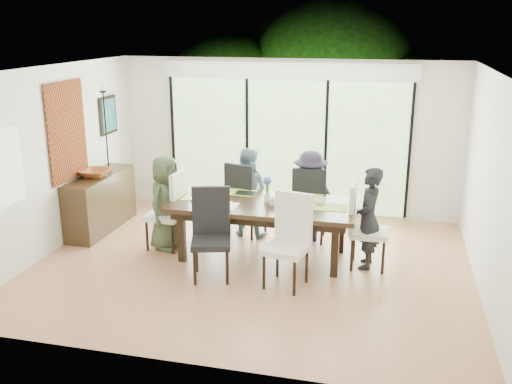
% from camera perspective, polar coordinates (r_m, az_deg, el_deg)
% --- Properties ---
extents(floor, '(6.00, 5.00, 0.01)m').
position_cam_1_polar(floor, '(8.09, -0.42, -7.33)').
color(floor, '#99593D').
rests_on(floor, ground).
extents(ceiling, '(6.00, 5.00, 0.01)m').
position_cam_1_polar(ceiling, '(7.42, -0.47, 12.18)').
color(ceiling, white).
rests_on(ceiling, wall_back).
extents(wall_back, '(6.00, 0.02, 2.70)m').
position_cam_1_polar(wall_back, '(10.04, 3.07, 5.51)').
color(wall_back, silver).
rests_on(wall_back, floor).
extents(wall_front, '(6.00, 0.02, 2.70)m').
position_cam_1_polar(wall_front, '(5.36, -7.02, -4.61)').
color(wall_front, silver).
rests_on(wall_front, floor).
extents(wall_left, '(0.02, 5.00, 2.70)m').
position_cam_1_polar(wall_left, '(8.85, -19.73, 3.04)').
color(wall_left, beige).
rests_on(wall_left, floor).
extents(wall_right, '(0.02, 5.00, 2.70)m').
position_cam_1_polar(wall_right, '(7.52, 22.39, 0.48)').
color(wall_right, silver).
rests_on(wall_right, floor).
extents(glass_doors, '(4.20, 0.02, 2.30)m').
position_cam_1_polar(glass_doors, '(10.03, 3.01, 4.62)').
color(glass_doors, '#598C3F').
rests_on(glass_doors, wall_back).
extents(blinds_header, '(4.40, 0.06, 0.28)m').
position_cam_1_polar(blinds_header, '(9.83, 3.12, 12.04)').
color(blinds_header, white).
rests_on(blinds_header, wall_back).
extents(mullion_a, '(0.05, 0.04, 2.30)m').
position_cam_1_polar(mullion_a, '(10.60, -8.27, 5.13)').
color(mullion_a, black).
rests_on(mullion_a, wall_back).
extents(mullion_b, '(0.05, 0.04, 2.30)m').
position_cam_1_polar(mullion_b, '(10.17, -0.89, 4.81)').
color(mullion_b, black).
rests_on(mullion_b, wall_back).
extents(mullion_c, '(0.05, 0.04, 2.30)m').
position_cam_1_polar(mullion_c, '(9.91, 6.99, 4.39)').
color(mullion_c, black).
rests_on(mullion_c, wall_back).
extents(mullion_d, '(0.05, 0.04, 2.30)m').
position_cam_1_polar(mullion_d, '(9.86, 15.11, 3.86)').
color(mullion_d, black).
rests_on(mullion_d, wall_back).
extents(deck, '(6.00, 1.80, 0.10)m').
position_cam_1_polar(deck, '(11.23, 3.80, -0.67)').
color(deck, brown).
rests_on(deck, ground).
extents(rail_top, '(6.00, 0.08, 0.06)m').
position_cam_1_polar(rail_top, '(11.83, 4.53, 3.23)').
color(rail_top, brown).
rests_on(rail_top, deck).
extents(foliage_left, '(3.20, 3.20, 3.20)m').
position_cam_1_polar(foliage_left, '(13.02, -2.58, 8.47)').
color(foliage_left, '#14380F').
rests_on(foliage_left, ground).
extents(foliage_mid, '(4.00, 4.00, 4.00)m').
position_cam_1_polar(foliage_mid, '(13.13, 7.56, 10.00)').
color(foliage_mid, '#14380F').
rests_on(foliage_mid, ground).
extents(foliage_right, '(2.80, 2.80, 2.80)m').
position_cam_1_polar(foliage_right, '(12.34, 15.42, 6.60)').
color(foliage_right, '#14380F').
rests_on(foliage_right, ground).
extents(foliage_far, '(3.60, 3.60, 3.60)m').
position_cam_1_polar(foliage_far, '(13.98, 3.72, 9.76)').
color(foliage_far, '#14380F').
rests_on(foliage_far, ground).
extents(table_top, '(2.64, 1.21, 0.07)m').
position_cam_1_polar(table_top, '(8.09, 0.71, -1.27)').
color(table_top, black).
rests_on(table_top, floor).
extents(table_apron, '(2.42, 0.99, 0.11)m').
position_cam_1_polar(table_apron, '(8.12, 0.71, -1.94)').
color(table_apron, black).
rests_on(table_apron, floor).
extents(table_leg_fl, '(0.10, 0.10, 0.76)m').
position_cam_1_polar(table_leg_fl, '(8.14, -7.43, -4.38)').
color(table_leg_fl, black).
rests_on(table_leg_fl, floor).
extents(table_leg_fr, '(0.10, 0.10, 0.76)m').
position_cam_1_polar(table_leg_fr, '(7.67, 7.89, -5.75)').
color(table_leg_fr, black).
rests_on(table_leg_fr, floor).
extents(table_leg_bl, '(0.10, 0.10, 0.76)m').
position_cam_1_polar(table_leg_bl, '(8.90, -5.47, -2.47)').
color(table_leg_bl, black).
rests_on(table_leg_bl, floor).
extents(table_leg_br, '(0.10, 0.10, 0.76)m').
position_cam_1_polar(table_leg_br, '(8.47, 8.51, -3.58)').
color(table_leg_br, black).
rests_on(table_leg_br, floor).
extents(chair_left_end, '(0.54, 0.54, 1.21)m').
position_cam_1_polar(chair_left_end, '(8.60, -9.09, -1.72)').
color(chair_left_end, white).
rests_on(chair_left_end, floor).
extents(chair_right_end, '(0.51, 0.51, 1.21)m').
position_cam_1_polar(chair_right_end, '(7.97, 11.29, -3.31)').
color(chair_right_end, silver).
rests_on(chair_right_end, floor).
extents(chair_far_left, '(0.64, 0.64, 1.21)m').
position_cam_1_polar(chair_far_left, '(9.04, -0.86, -0.59)').
color(chair_far_left, black).
rests_on(chair_far_left, floor).
extents(chair_far_right, '(0.53, 0.53, 1.21)m').
position_cam_1_polar(chair_far_right, '(8.85, 5.42, -1.04)').
color(chair_far_right, black).
rests_on(chair_far_right, floor).
extents(chair_near_left, '(0.63, 0.63, 1.21)m').
position_cam_1_polar(chair_near_left, '(7.49, -4.54, -4.34)').
color(chair_near_left, black).
rests_on(chair_near_left, floor).
extents(chair_near_right, '(0.60, 0.60, 1.21)m').
position_cam_1_polar(chair_near_right, '(7.26, 3.02, -5.02)').
color(chair_near_right, white).
rests_on(chair_near_right, floor).
extents(person_left_end, '(0.56, 0.74, 1.42)m').
position_cam_1_polar(person_left_end, '(8.56, -9.00, -1.07)').
color(person_left_end, '#3E4D33').
rests_on(person_left_end, floor).
extents(person_right_end, '(0.43, 0.67, 1.42)m').
position_cam_1_polar(person_right_end, '(7.94, 11.19, -2.59)').
color(person_right_end, black).
rests_on(person_right_end, floor).
extents(person_far_left, '(0.71, 0.50, 1.42)m').
position_cam_1_polar(person_far_left, '(8.99, -0.90, 0.01)').
color(person_far_left, '#6B8B9B').
rests_on(person_far_left, floor).
extents(person_far_right, '(0.74, 0.57, 1.42)m').
position_cam_1_polar(person_far_right, '(8.80, 5.42, -0.43)').
color(person_far_right, '#231E2D').
rests_on(person_far_right, floor).
extents(placemat_left, '(0.48, 0.35, 0.01)m').
position_cam_1_polar(placemat_left, '(8.34, -5.66, -0.56)').
color(placemat_left, '#A8C646').
rests_on(placemat_left, table_top).
extents(placemat_right, '(0.48, 0.35, 0.01)m').
position_cam_1_polar(placemat_right, '(7.93, 7.42, -1.51)').
color(placemat_right, '#7AA43A').
rests_on(placemat_right, table_top).
extents(placemat_far_l, '(0.48, 0.35, 0.01)m').
position_cam_1_polar(placemat_far_l, '(8.56, -1.62, -0.02)').
color(placemat_far_l, '#88C044').
rests_on(placemat_far_l, table_top).
extents(placemat_far_r, '(0.48, 0.35, 0.01)m').
position_cam_1_polar(placemat_far_r, '(8.36, 5.01, -0.49)').
color(placemat_far_r, '#A9C044').
rests_on(placemat_far_r, table_top).
extents(placemat_paper, '(0.48, 0.35, 0.01)m').
position_cam_1_polar(placemat_paper, '(7.94, -3.64, -1.38)').
color(placemat_paper, white).
rests_on(placemat_paper, table_top).
extents(tablet_far_l, '(0.29, 0.20, 0.01)m').
position_cam_1_polar(tablet_far_l, '(8.48, -1.06, -0.10)').
color(tablet_far_l, black).
rests_on(tablet_far_l, table_top).
extents(tablet_far_r, '(0.26, 0.19, 0.01)m').
position_cam_1_polar(tablet_far_r, '(8.32, 4.61, -0.51)').
color(tablet_far_r, black).
rests_on(tablet_far_r, table_top).
extents(papers, '(0.33, 0.24, 0.00)m').
position_cam_1_polar(papers, '(7.92, 5.58, -1.50)').
color(papers, white).
rests_on(papers, table_top).
extents(platter_base, '(0.29, 0.29, 0.03)m').
position_cam_1_polar(platter_base, '(7.94, -3.65, -1.27)').
color(platter_base, white).
rests_on(platter_base, table_top).
extents(platter_snacks, '(0.22, 0.22, 0.02)m').
position_cam_1_polar(platter_snacks, '(7.93, -3.65, -1.13)').
color(platter_snacks, '#C26E16').
rests_on(platter_snacks, table_top).
extents(vase, '(0.09, 0.09, 0.13)m').
position_cam_1_polar(vase, '(8.10, 1.14, -0.53)').
color(vase, silver).
rests_on(vase, table_top).
extents(hyacinth_stems, '(0.04, 0.04, 0.18)m').
position_cam_1_polar(hyacinth_stems, '(8.06, 1.14, 0.37)').
color(hyacinth_stems, '#337226').
rests_on(hyacinth_stems, table_top).
extents(hyacinth_blooms, '(0.12, 0.12, 0.12)m').
position_cam_1_polar(hyacinth_blooms, '(8.03, 1.15, 1.13)').
color(hyacinth_blooms, '#465BB0').
rests_on(hyacinth_blooms, table_top).
extents(laptop, '(0.43, 0.40, 0.03)m').
position_cam_1_polar(laptop, '(8.21, -5.23, -0.73)').
color(laptop, silver).
rests_on(laptop, table_top).
extents(cup_a, '(0.19, 0.19, 0.11)m').
position_cam_1_polar(cup_a, '(8.38, -3.72, -0.06)').
color(cup_a, white).
rests_on(cup_a, table_top).
extents(cup_b, '(0.13, 0.13, 0.10)m').
position_cam_1_polar(cup_b, '(7.94, 1.61, -0.99)').
color(cup_b, white).
rests_on(cup_b, table_top).
extents(cup_c, '(0.15, 0.15, 0.11)m').
position_cam_1_polar(cup_c, '(8.03, 6.45, -0.88)').
color(cup_c, white).
rests_on(cup_c, table_top).
extents(book, '(0.19, 0.26, 0.02)m').
position_cam_1_polar(book, '(8.08, 2.52, -1.01)').
color(book, white).
rests_on(book, table_top).
extents(sideboard, '(0.46, 1.63, 0.92)m').
position_cam_1_polar(sideboard, '(9.65, -15.27, -0.99)').
color(sideboard, black).
rests_on(sideboard, floor).
extents(bowl, '(0.48, 0.48, 0.12)m').
position_cam_1_polar(bowl, '(9.43, -15.79, 1.84)').
color(bowl, brown).
rests_on(bowl, sideboard).
extents(candlestick_base, '(0.10, 0.10, 0.04)m').
position_cam_1_polar(candlestick_base, '(9.82, -14.51, 2.28)').
color(candlestick_base, black).
rests_on(candlestick_base, sideboard).
extents(candlestick_shaft, '(0.02, 0.02, 1.27)m').
position_cam_1_polar(candlestick_shaft, '(9.68, -14.78, 5.96)').
color(candlestick_shaft, black).
rests_on(candlestick_shaft, sideboard).
extents(candlestick_pan, '(0.10, 0.10, 0.03)m').
position_cam_1_polar(candlestick_pan, '(9.59, -15.06, 9.66)').
color(candlestick_pan, black).
rests_on(candlestick_pan, sideboard).
extents(candle, '(0.04, 0.04, 0.10)m').
position_cam_1_polar(candle, '(9.59, -15.09, 10.02)').
color(candle, silver).
rests_on(candle, sideboard).
extents(tapestry, '(0.02, 1.00, 1.50)m').
position_cam_1_polar(tapestry, '(9.09, -18.37, 5.77)').
color(tapestry, '#9B3B16').
rests_on(tapestry, wall_left).
extents(art_frame, '(0.03, 0.55, 0.65)m').
position_cam_1_polar(art_frame, '(10.19, -14.58, 7.45)').
color(art_frame, black).
rests_on(art_frame, wall_left).
extents(art_canvas, '(0.01, 0.45, 0.55)m').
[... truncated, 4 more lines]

